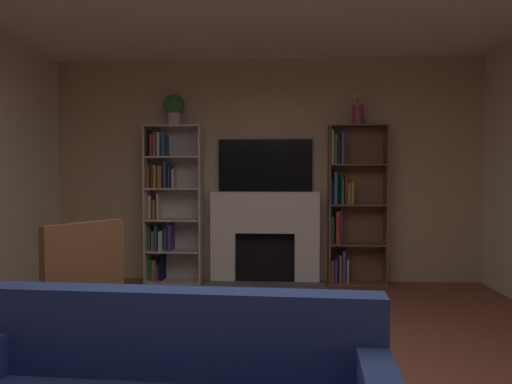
% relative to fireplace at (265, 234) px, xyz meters
% --- Properties ---
extents(wall_back_accent, '(5.49, 0.06, 2.80)m').
position_rel_fireplace_xyz_m(wall_back_accent, '(0.00, 0.15, 0.80)').
color(wall_back_accent, tan).
rests_on(wall_back_accent, ground_plane).
extents(fireplace, '(1.44, 0.53, 1.13)m').
position_rel_fireplace_xyz_m(fireplace, '(0.00, 0.00, 0.00)').
color(fireplace, white).
rests_on(fireplace, ground_plane).
extents(tv, '(1.17, 0.06, 0.65)m').
position_rel_fireplace_xyz_m(tv, '(0.00, 0.09, 0.86)').
color(tv, black).
rests_on(tv, fireplace).
extents(bookshelf_left, '(0.70, 0.34, 1.95)m').
position_rel_fireplace_xyz_m(bookshelf_left, '(-1.22, -0.01, 0.38)').
color(bookshelf_left, beige).
rests_on(bookshelf_left, ground_plane).
extents(bookshelf_right, '(0.70, 0.28, 1.95)m').
position_rel_fireplace_xyz_m(bookshelf_right, '(1.04, 0.01, 0.34)').
color(bookshelf_right, brown).
rests_on(bookshelf_right, ground_plane).
extents(potted_plant, '(0.26, 0.26, 0.39)m').
position_rel_fireplace_xyz_m(potted_plant, '(-1.13, -0.03, 1.58)').
color(potted_plant, beige).
rests_on(potted_plant, bookshelf_left).
extents(vase_with_flowers, '(0.14, 0.14, 0.37)m').
position_rel_fireplace_xyz_m(vase_with_flowers, '(1.13, -0.03, 1.48)').
color(vase_with_flowers, '#903446').
rests_on(vase_with_flowers, bookshelf_right).
extents(armchair, '(0.83, 0.85, 1.01)m').
position_rel_fireplace_xyz_m(armchair, '(-1.28, -2.69, -0.06)').
color(armchair, brown).
rests_on(armchair, ground_plane).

